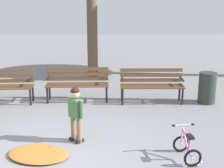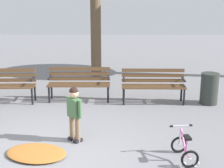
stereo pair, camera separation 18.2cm
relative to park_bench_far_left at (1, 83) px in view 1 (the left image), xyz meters
The scene contains 8 objects.
ground 3.53m from the park_bench_far_left, 61.22° to the right, with size 36.00×36.00×0.00m, color gray.
park_bench_far_left is the anchor object (origin of this frame).
park_bench_left 1.91m from the park_bench_far_left, ahead, with size 1.61×0.48×0.85m.
park_bench_right 3.80m from the park_bench_far_left, ahead, with size 1.60×0.46×0.85m.
child_standing 3.12m from the park_bench_far_left, 47.71° to the right, with size 0.31×0.30×1.05m.
kids_bicycle 5.03m from the park_bench_far_left, 37.00° to the right, with size 0.43×0.60×0.54m.
leaf_pile 3.28m from the park_bench_far_left, 62.49° to the right, with size 1.06×0.75×0.07m, color #B26B2D.
trash_bin 5.21m from the park_bench_far_left, ahead, with size 0.44×0.44×0.79m, color #2D332D.
Camera 1 is at (1.02, -4.87, 2.65)m, focal length 52.13 mm.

